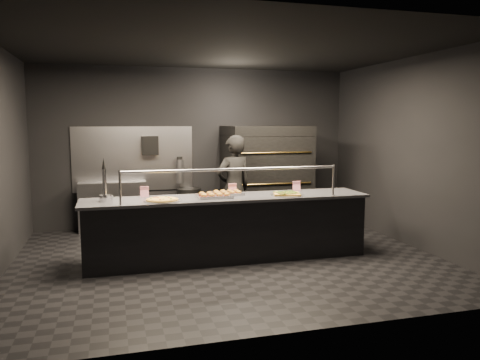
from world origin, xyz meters
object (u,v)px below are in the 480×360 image
at_px(fire_extinguisher, 180,171).
at_px(beer_tap, 105,189).
at_px(round_pizza, 162,200).
at_px(prep_shelf, 113,206).
at_px(slider_tray_a, 214,195).
at_px(pizza_oven, 266,176).
at_px(square_pizza, 287,194).
at_px(slider_tray_b, 227,193).
at_px(service_counter, 228,228).
at_px(trash_bin, 189,208).
at_px(worker, 234,188).
at_px(towel_dispenser, 150,145).

relative_size(fire_extinguisher, beer_tap, 0.86).
distance_m(fire_extinguisher, round_pizza, 2.61).
xyz_separation_m(prep_shelf, slider_tray_a, (1.40, -2.34, 0.50)).
height_order(pizza_oven, fire_extinguisher, pizza_oven).
height_order(fire_extinguisher, square_pizza, fire_extinguisher).
relative_size(pizza_oven, slider_tray_b, 4.06).
relative_size(service_counter, round_pizza, 8.26).
relative_size(service_counter, fire_extinguisher, 8.12).
distance_m(round_pizza, trash_bin, 2.54).
bearing_deg(prep_shelf, pizza_oven, -8.54).
relative_size(pizza_oven, fire_extinguisher, 3.78).
relative_size(slider_tray_a, worker, 0.27).
height_order(slider_tray_b, square_pizza, slider_tray_b).
bearing_deg(service_counter, beer_tap, 178.80).
xyz_separation_m(towel_dispenser, round_pizza, (-0.05, -2.53, -0.61)).
xyz_separation_m(beer_tap, slider_tray_b, (1.72, 0.12, -0.14)).
xyz_separation_m(towel_dispenser, trash_bin, (0.69, -0.17, -1.18)).
xyz_separation_m(service_counter, slider_tray_b, (0.03, 0.15, 0.48)).
relative_size(round_pizza, worker, 0.28).
bearing_deg(pizza_oven, towel_dispenser, 166.86).
xyz_separation_m(slider_tray_a, slider_tray_b, (0.23, 0.17, -0.00)).
bearing_deg(towel_dispenser, worker, -46.49).
height_order(slider_tray_b, trash_bin, slider_tray_b).
height_order(slider_tray_a, worker, worker).
bearing_deg(worker, trash_bin, -81.10).
height_order(towel_dispenser, fire_extinguisher, towel_dispenser).
xyz_separation_m(towel_dispenser, slider_tray_b, (0.93, -2.24, -0.60)).
bearing_deg(square_pizza, round_pizza, -179.61).
distance_m(prep_shelf, square_pizza, 3.50).
relative_size(service_counter, prep_shelf, 3.42).
xyz_separation_m(pizza_oven, prep_shelf, (-2.80, 0.42, -0.52)).
bearing_deg(service_counter, round_pizza, -171.69).
bearing_deg(slider_tray_b, slider_tray_a, -143.02).
bearing_deg(prep_shelf, slider_tray_b, -53.12).
relative_size(beer_tap, slider_tray_a, 1.22).
bearing_deg(round_pizza, trash_bin, 72.67).
bearing_deg(slider_tray_a, slider_tray_b, 36.98).
bearing_deg(towel_dispenser, fire_extinguisher, 1.04).
height_order(beer_tap, round_pizza, beer_tap).
bearing_deg(slider_tray_b, square_pizza, -18.63).
distance_m(slider_tray_b, trash_bin, 2.16).
xyz_separation_m(pizza_oven, worker, (-0.84, -0.84, -0.08)).
relative_size(round_pizza, trash_bin, 0.67).
distance_m(service_counter, trash_bin, 2.23).
relative_size(prep_shelf, beer_tap, 2.04).
bearing_deg(pizza_oven, trash_bin, 167.23).
bearing_deg(service_counter, slider_tray_b, 79.53).
height_order(service_counter, slider_tray_b, service_counter).
bearing_deg(slider_tray_a, pizza_oven, 53.88).
relative_size(beer_tap, slider_tray_b, 1.25).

